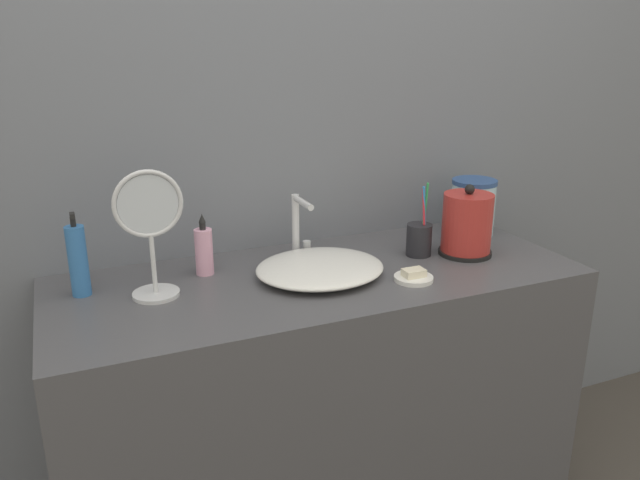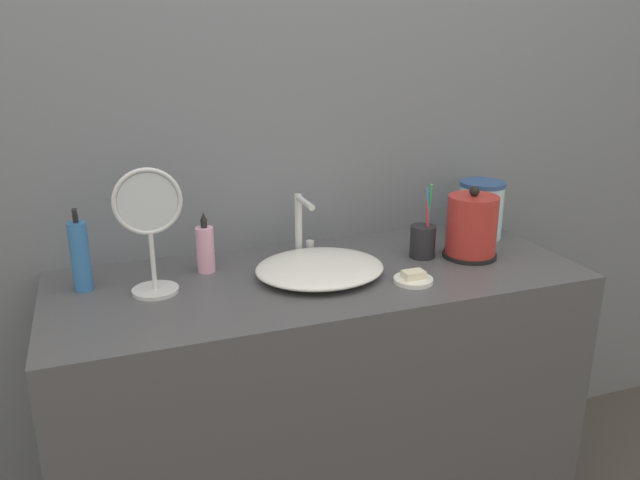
{
  "view_description": "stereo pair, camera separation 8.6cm",
  "coord_description": "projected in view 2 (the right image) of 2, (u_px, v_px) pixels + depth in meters",
  "views": [
    {
      "loc": [
        -0.63,
        -1.17,
        1.48
      ],
      "look_at": [
        -0.0,
        0.28,
        0.96
      ],
      "focal_mm": 35.0,
      "sensor_mm": 36.0,
      "label": 1
    },
    {
      "loc": [
        -0.55,
        -1.21,
        1.48
      ],
      "look_at": [
        -0.0,
        0.28,
        0.96
      ],
      "focal_mm": 35.0,
      "sensor_mm": 36.0,
      "label": 2
    }
  ],
  "objects": [
    {
      "name": "toothbrush_cup",
      "position": [
        423.0,
        240.0,
        1.82
      ],
      "size": [
        0.07,
        0.07,
        0.22
      ],
      "color": "#232328",
      "rests_on": "vanity_counter"
    },
    {
      "name": "wall_back",
      "position": [
        285.0,
        99.0,
        1.84
      ],
      "size": [
        6.0,
        0.04,
        2.6
      ],
      "color": "slate",
      "rests_on": "ground_plane"
    },
    {
      "name": "shampoo_bottle",
      "position": [
        205.0,
        248.0,
        1.71
      ],
      "size": [
        0.05,
        0.05,
        0.17
      ],
      "color": "#EAA8C6",
      "rests_on": "vanity_counter"
    },
    {
      "name": "vanity_mirror",
      "position": [
        150.0,
        226.0,
        1.53
      ],
      "size": [
        0.17,
        0.12,
        0.32
      ],
      "color": "silver",
      "rests_on": "vanity_counter"
    },
    {
      "name": "lotion_bottle",
      "position": [
        80.0,
        256.0,
        1.58
      ],
      "size": [
        0.05,
        0.05,
        0.22
      ],
      "color": "#3370B7",
      "rests_on": "vanity_counter"
    },
    {
      "name": "faucet",
      "position": [
        302.0,
        223.0,
        1.81
      ],
      "size": [
        0.06,
        0.13,
        0.19
      ],
      "color": "silver",
      "rests_on": "vanity_counter"
    },
    {
      "name": "water_pitcher",
      "position": [
        481.0,
        209.0,
        1.99
      ],
      "size": [
        0.14,
        0.14,
        0.18
      ],
      "color": "#B2DBEA",
      "rests_on": "vanity_counter"
    },
    {
      "name": "soap_dish",
      "position": [
        413.0,
        279.0,
        1.65
      ],
      "size": [
        0.11,
        0.11,
        0.03
      ],
      "color": "white",
      "rests_on": "vanity_counter"
    },
    {
      "name": "sink_basin",
      "position": [
        320.0,
        268.0,
        1.69
      ],
      "size": [
        0.35,
        0.31,
        0.05
      ],
      "color": "white",
      "rests_on": "vanity_counter"
    },
    {
      "name": "electric_kettle",
      "position": [
        471.0,
        229.0,
        1.81
      ],
      "size": [
        0.16,
        0.16,
        0.21
      ],
      "color": "black",
      "rests_on": "vanity_counter"
    },
    {
      "name": "vanity_counter",
      "position": [
        321.0,
        409.0,
        1.84
      ],
      "size": [
        1.44,
        0.57,
        0.86
      ],
      "color": "#4C4C51",
      "rests_on": "ground_plane"
    }
  ]
}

